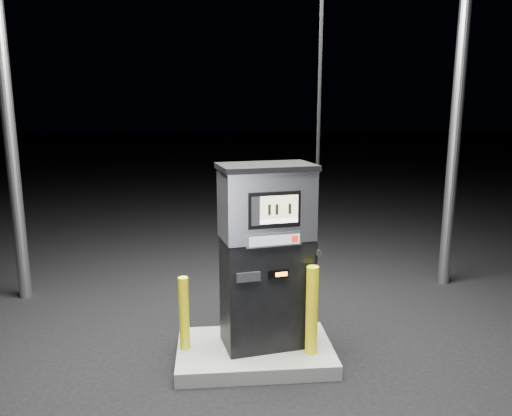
{
  "coord_description": "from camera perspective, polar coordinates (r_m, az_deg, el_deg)",
  "views": [
    {
      "loc": [
        -0.43,
        -4.76,
        2.62
      ],
      "look_at": [
        0.01,
        0.0,
        1.62
      ],
      "focal_mm": 35.0,
      "sensor_mm": 36.0,
      "label": 1
    }
  ],
  "objects": [
    {
      "name": "fuel_dispenser",
      "position": [
        5.07,
        1.21,
        -5.33
      ],
      "size": [
        1.08,
        0.72,
        3.92
      ],
      "rotation": [
        0.0,
        0.0,
        0.18
      ],
      "color": "black",
      "rests_on": "pump_island"
    },
    {
      "name": "ground",
      "position": [
        5.45,
        -0.13,
        -16.86
      ],
      "size": [
        80.0,
        80.0,
        0.0
      ],
      "primitive_type": "plane",
      "color": "black",
      "rests_on": "ground"
    },
    {
      "name": "bollard_right",
      "position": [
        5.08,
        6.39,
        -11.56
      ],
      "size": [
        0.13,
        0.13,
        0.91
      ],
      "primitive_type": "cylinder",
      "rotation": [
        0.0,
        0.0,
        -0.03
      ],
      "color": "#FFEC0E",
      "rests_on": "pump_island"
    },
    {
      "name": "bollard_left",
      "position": [
        5.23,
        -8.21,
        -11.82
      ],
      "size": [
        0.13,
        0.13,
        0.77
      ],
      "primitive_type": "cylinder",
      "rotation": [
        0.0,
        0.0,
        -0.27
      ],
      "color": "#FFEC0E",
      "rests_on": "pump_island"
    },
    {
      "name": "pump_island",
      "position": [
        5.42,
        -0.13,
        -16.17
      ],
      "size": [
        1.6,
        1.0,
        0.15
      ],
      "primitive_type": "cube",
      "color": "slate",
      "rests_on": "ground"
    }
  ]
}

